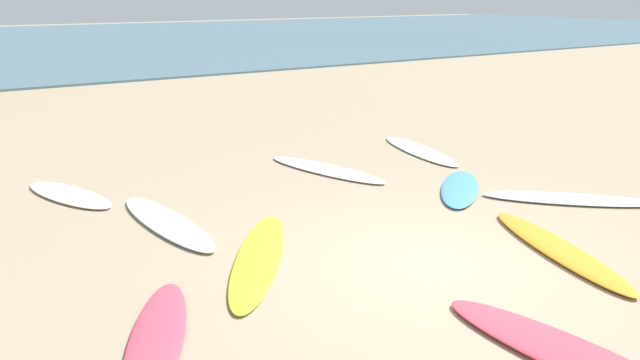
% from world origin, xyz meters
% --- Properties ---
extents(ground_plane, '(120.00, 120.00, 0.00)m').
position_xyz_m(ground_plane, '(0.00, 0.00, 0.00)').
color(ground_plane, tan).
extents(ocean_water, '(120.00, 40.00, 0.08)m').
position_xyz_m(ocean_water, '(0.00, 36.30, 0.04)').
color(ocean_water, slate).
rests_on(ocean_water, ground_plane).
extents(surfboard_0, '(1.28, 2.08, 0.07)m').
position_xyz_m(surfboard_0, '(-3.14, 0.11, 0.04)').
color(surfboard_0, '#D7495F').
rests_on(surfboard_0, ground_plane).
extents(surfboard_1, '(0.89, 2.53, 0.08)m').
position_xyz_m(surfboard_1, '(-2.24, 2.77, 0.04)').
color(surfboard_1, white).
rests_on(surfboard_1, ground_plane).
extents(surfboard_2, '(1.34, 2.54, 0.06)m').
position_xyz_m(surfboard_2, '(0.90, 3.75, 0.03)').
color(surfboard_2, white).
rests_on(surfboard_2, ground_plane).
extents(surfboard_3, '(1.79, 1.71, 0.07)m').
position_xyz_m(surfboard_3, '(2.18, 1.76, 0.04)').
color(surfboard_3, '#4E9BDE').
rests_on(surfboard_3, ground_plane).
extents(surfboard_4, '(1.12, 2.51, 0.09)m').
position_xyz_m(surfboard_4, '(1.56, -0.53, 0.04)').
color(surfboard_4, orange).
rests_on(surfboard_4, ground_plane).
extents(surfboard_6, '(1.32, 2.07, 0.07)m').
position_xyz_m(surfboard_6, '(-3.19, 4.66, 0.03)').
color(surfboard_6, '#EFE8CB').
rests_on(surfboard_6, ground_plane).
extents(surfboard_7, '(1.88, 2.45, 0.07)m').
position_xyz_m(surfboard_7, '(-1.63, 1.16, 0.03)').
color(surfboard_7, yellow).
rests_on(surfboard_7, ground_plane).
extents(surfboard_8, '(1.07, 2.48, 0.09)m').
position_xyz_m(surfboard_8, '(-0.17, -1.98, 0.04)').
color(surfboard_8, '#E54558').
rests_on(surfboard_8, ground_plane).
extents(surfboard_9, '(2.29, 2.08, 0.07)m').
position_xyz_m(surfboard_9, '(3.25, 0.54, 0.04)').
color(surfboard_9, white).
rests_on(surfboard_9, ground_plane).
extents(surfboard_10, '(0.90, 2.50, 0.06)m').
position_xyz_m(surfboard_10, '(3.16, 3.87, 0.03)').
color(surfboard_10, white).
rests_on(surfboard_10, ground_plane).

